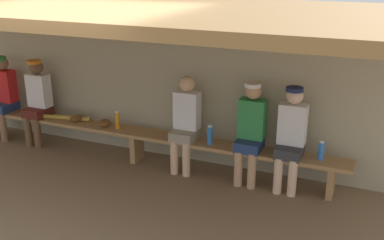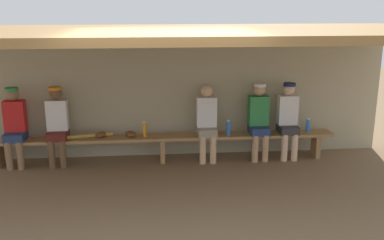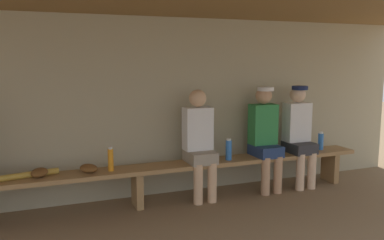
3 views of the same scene
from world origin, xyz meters
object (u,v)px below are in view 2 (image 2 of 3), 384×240
at_px(baseball_glove_worn, 101,135).
at_px(baseball_glove_dark_brown, 131,134).
at_px(player_middle, 207,120).
at_px(player_with_sunglasses, 288,117).
at_px(water_bottle_orange, 308,125).
at_px(player_in_red, 15,123).
at_px(bench, 162,140).
at_px(player_rightmost, 57,122).
at_px(player_near_post, 259,118).
at_px(baseball_bat, 87,136).
at_px(water_bottle_blue, 145,129).
at_px(water_bottle_green, 228,128).

distance_m(baseball_glove_worn, baseball_glove_dark_brown, 0.51).
bearing_deg(baseball_glove_worn, player_middle, -73.23).
xyz_separation_m(player_with_sunglasses, baseball_glove_worn, (-3.26, 0.03, -0.24)).
distance_m(water_bottle_orange, baseball_glove_worn, 3.64).
distance_m(player_in_red, baseball_glove_dark_brown, 1.92).
bearing_deg(bench, baseball_glove_worn, 178.41).
height_order(player_rightmost, player_in_red, same).
bearing_deg(player_near_post, baseball_glove_worn, 179.47).
xyz_separation_m(water_bottle_orange, baseball_bat, (-3.87, -0.02, -0.08)).
bearing_deg(player_near_post, player_middle, -179.97).
relative_size(bench, water_bottle_blue, 22.09).
bearing_deg(player_rightmost, player_middle, -0.01).
relative_size(player_middle, water_bottle_green, 4.98).
bearing_deg(player_with_sunglasses, player_near_post, 180.00).
bearing_deg(water_bottle_blue, player_rightmost, 179.32).
xyz_separation_m(bench, player_with_sunglasses, (2.21, 0.00, 0.36)).
bearing_deg(water_bottle_orange, baseball_glove_worn, 179.88).
height_order(water_bottle_orange, baseball_glove_worn, water_bottle_orange).
height_order(water_bottle_orange, water_bottle_green, water_bottle_green).
relative_size(bench, baseball_bat, 6.89).
distance_m(bench, player_near_post, 1.73).
distance_m(player_middle, player_rightmost, 2.53).
relative_size(player_rightmost, water_bottle_orange, 5.43).
bearing_deg(baseball_glove_worn, baseball_bat, 114.68).
bearing_deg(player_near_post, water_bottle_orange, 1.14).
height_order(player_in_red, player_with_sunglasses, same).
distance_m(water_bottle_orange, baseball_glove_dark_brown, 3.13).
bearing_deg(player_with_sunglasses, water_bottle_green, -177.52).
bearing_deg(player_in_red, player_rightmost, 0.00).
bearing_deg(player_middle, player_rightmost, 179.99).
bearing_deg(water_bottle_green, player_in_red, 179.26).
height_order(player_with_sunglasses, baseball_glove_worn, player_with_sunglasses).
bearing_deg(baseball_bat, water_bottle_blue, -12.49).
bearing_deg(water_bottle_orange, player_in_red, -179.80).
relative_size(player_rightmost, baseball_glove_dark_brown, 5.60).
xyz_separation_m(player_rightmost, water_bottle_blue, (1.45, -0.02, -0.16)).
distance_m(baseball_glove_worn, baseball_bat, 0.24).
distance_m(player_rightmost, baseball_glove_worn, 0.75).
bearing_deg(water_bottle_orange, player_near_post, -178.86).
xyz_separation_m(bench, player_near_post, (1.69, 0.00, 0.36)).
distance_m(player_with_sunglasses, baseball_glove_worn, 3.27).
bearing_deg(water_bottle_orange, player_with_sunglasses, -177.30).
relative_size(baseball_glove_worn, baseball_bat, 0.28).
relative_size(player_rightmost, baseball_glove_worn, 5.60).
height_order(water_bottle_blue, baseball_glove_dark_brown, water_bottle_blue).
bearing_deg(water_bottle_green, water_bottle_orange, 2.54).
xyz_separation_m(player_in_red, water_bottle_orange, (5.03, 0.02, -0.17)).
distance_m(water_bottle_green, baseball_bat, 2.43).
distance_m(water_bottle_green, baseball_glove_dark_brown, 1.69).
bearing_deg(water_bottle_orange, water_bottle_green, -177.46).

